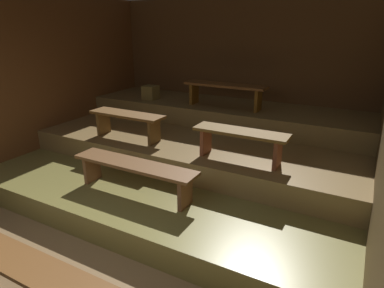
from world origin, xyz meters
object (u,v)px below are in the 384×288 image
(bench_middle_left, at_px, (127,119))
(bench_upper_center, at_px, (225,89))
(bench_middle_right, at_px, (240,138))
(bench_lower_center, at_px, (134,169))
(bench_floor_center, at_px, (29,271))
(wooden_crate_upper, at_px, (151,92))

(bench_middle_left, xyz_separation_m, bench_upper_center, (1.01, 1.41, 0.32))
(bench_middle_right, bearing_deg, bench_lower_center, -138.36)
(bench_lower_center, height_order, bench_middle_left, bench_middle_left)
(bench_floor_center, distance_m, bench_middle_right, 2.74)
(bench_lower_center, distance_m, wooden_crate_upper, 2.63)
(wooden_crate_upper, bearing_deg, bench_middle_left, -69.65)
(bench_floor_center, distance_m, bench_lower_center, 1.62)
(bench_lower_center, distance_m, bench_upper_center, 2.41)
(bench_floor_center, bearing_deg, wooden_crate_upper, 109.97)
(bench_floor_center, height_order, bench_middle_right, bench_middle_right)
(bench_middle_right, distance_m, bench_upper_center, 1.66)
(bench_upper_center, bearing_deg, bench_middle_left, -125.78)
(bench_floor_center, bearing_deg, bench_lower_center, 92.72)
(bench_floor_center, xyz_separation_m, bench_middle_left, (-0.90, 2.49, 0.61))
(bench_floor_center, relative_size, bench_middle_left, 1.64)
(bench_floor_center, distance_m, bench_upper_center, 4.01)
(bench_middle_right, bearing_deg, bench_floor_center, -110.80)
(bench_middle_left, relative_size, wooden_crate_upper, 4.77)
(bench_lower_center, distance_m, bench_middle_left, 1.26)
(bench_floor_center, xyz_separation_m, bench_lower_center, (-0.08, 1.58, 0.31))
(bench_floor_center, distance_m, wooden_crate_upper, 4.14)
(bench_middle_right, xyz_separation_m, bench_upper_center, (-0.83, 1.41, 0.32))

